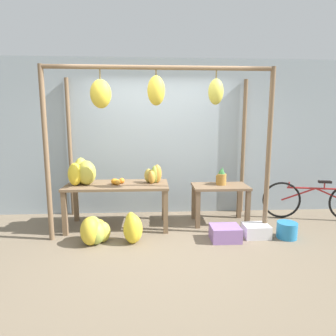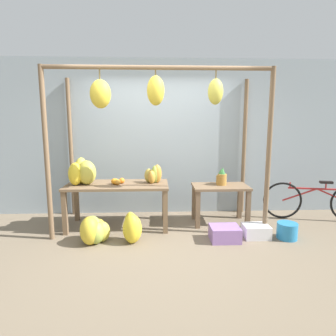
{
  "view_description": "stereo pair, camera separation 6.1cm",
  "coord_description": "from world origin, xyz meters",
  "px_view_note": "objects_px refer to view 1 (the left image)",
  "views": [
    {
      "loc": [
        -0.11,
        -3.7,
        1.67
      ],
      "look_at": [
        0.14,
        0.72,
        0.96
      ],
      "focal_mm": 30.0,
      "sensor_mm": 36.0,
      "label": 1
    },
    {
      "loc": [
        -0.05,
        -3.7,
        1.67
      ],
      "look_at": [
        0.14,
        0.72,
        0.96
      ],
      "focal_mm": 30.0,
      "sensor_mm": 36.0,
      "label": 2
    }
  ],
  "objects_px": {
    "banana_pile_ground_left": "(95,231)",
    "parked_bicycle": "(315,200)",
    "papaya_pile": "(154,175)",
    "fruit_crate_white": "(225,233)",
    "banana_pile_on_table": "(82,173)",
    "pineapple_cluster": "(221,178)",
    "banana_pile_ground_right": "(132,228)",
    "blue_bucket": "(287,230)",
    "orange_pile": "(117,182)",
    "fruit_crate_purple": "(256,231)"
  },
  "relations": [
    {
      "from": "banana_pile_ground_left",
      "to": "blue_bucket",
      "type": "relative_size",
      "value": 1.68
    },
    {
      "from": "pineapple_cluster",
      "to": "parked_bicycle",
      "type": "distance_m",
      "value": 1.71
    },
    {
      "from": "banana_pile_on_table",
      "to": "pineapple_cluster",
      "type": "bearing_deg",
      "value": 4.53
    },
    {
      "from": "banana_pile_ground_right",
      "to": "blue_bucket",
      "type": "xyz_separation_m",
      "value": [
        2.25,
        0.04,
        -0.09
      ]
    },
    {
      "from": "papaya_pile",
      "to": "fruit_crate_white",
      "type": "bearing_deg",
      "value": -34.01
    },
    {
      "from": "banana_pile_on_table",
      "to": "papaya_pile",
      "type": "height_order",
      "value": "banana_pile_on_table"
    },
    {
      "from": "banana_pile_ground_left",
      "to": "fruit_crate_purple",
      "type": "relative_size",
      "value": 1.31
    },
    {
      "from": "banana_pile_ground_left",
      "to": "blue_bucket",
      "type": "bearing_deg",
      "value": 0.19
    },
    {
      "from": "banana_pile_ground_right",
      "to": "papaya_pile",
      "type": "height_order",
      "value": "papaya_pile"
    },
    {
      "from": "fruit_crate_white",
      "to": "banana_pile_ground_right",
      "type": "bearing_deg",
      "value": -179.49
    },
    {
      "from": "banana_pile_ground_left",
      "to": "banana_pile_on_table",
      "type": "bearing_deg",
      "value": 115.93
    },
    {
      "from": "orange_pile",
      "to": "fruit_crate_purple",
      "type": "distance_m",
      "value": 2.24
    },
    {
      "from": "fruit_crate_purple",
      "to": "blue_bucket",
      "type": "bearing_deg",
      "value": -8.67
    },
    {
      "from": "banana_pile_ground_left",
      "to": "parked_bicycle",
      "type": "bearing_deg",
      "value": 11.96
    },
    {
      "from": "orange_pile",
      "to": "parked_bicycle",
      "type": "bearing_deg",
      "value": 3.09
    },
    {
      "from": "pineapple_cluster",
      "to": "papaya_pile",
      "type": "xyz_separation_m",
      "value": [
        -1.13,
        -0.1,
        0.08
      ]
    },
    {
      "from": "orange_pile",
      "to": "fruit_crate_white",
      "type": "distance_m",
      "value": 1.83
    },
    {
      "from": "blue_bucket",
      "to": "papaya_pile",
      "type": "distance_m",
      "value": 2.17
    },
    {
      "from": "banana_pile_on_table",
      "to": "blue_bucket",
      "type": "bearing_deg",
      "value": -10.63
    },
    {
      "from": "parked_bicycle",
      "to": "banana_pile_ground_left",
      "type": "bearing_deg",
      "value": -168.04
    },
    {
      "from": "banana_pile_ground_left",
      "to": "blue_bucket",
      "type": "xyz_separation_m",
      "value": [
        2.78,
        0.01,
        -0.06
      ]
    },
    {
      "from": "banana_pile_on_table",
      "to": "banana_pile_ground_right",
      "type": "bearing_deg",
      "value": -37.14
    },
    {
      "from": "orange_pile",
      "to": "banana_pile_ground_left",
      "type": "xyz_separation_m",
      "value": [
        -0.26,
        -0.59,
        -0.58
      ]
    },
    {
      "from": "fruit_crate_white",
      "to": "fruit_crate_purple",
      "type": "relative_size",
      "value": 1.11
    },
    {
      "from": "parked_bicycle",
      "to": "papaya_pile",
      "type": "xyz_separation_m",
      "value": [
        -2.79,
        -0.1,
        0.5
      ]
    },
    {
      "from": "parked_bicycle",
      "to": "fruit_crate_purple",
      "type": "bearing_deg",
      "value": -151.73
    },
    {
      "from": "papaya_pile",
      "to": "banana_pile_ground_right",
      "type": "bearing_deg",
      "value": -113.91
    },
    {
      "from": "banana_pile_ground_left",
      "to": "parked_bicycle",
      "type": "relative_size",
      "value": 0.28
    },
    {
      "from": "banana_pile_ground_right",
      "to": "banana_pile_ground_left",
      "type": "bearing_deg",
      "value": 176.58
    },
    {
      "from": "fruit_crate_white",
      "to": "papaya_pile",
      "type": "relative_size",
      "value": 1.37
    },
    {
      "from": "fruit_crate_white",
      "to": "banana_pile_ground_left",
      "type": "bearing_deg",
      "value": 179.38
    },
    {
      "from": "fruit_crate_white",
      "to": "fruit_crate_purple",
      "type": "height_order",
      "value": "fruit_crate_white"
    },
    {
      "from": "banana_pile_ground_right",
      "to": "blue_bucket",
      "type": "height_order",
      "value": "banana_pile_ground_right"
    },
    {
      "from": "pineapple_cluster",
      "to": "orange_pile",
      "type": "bearing_deg",
      "value": -174.15
    },
    {
      "from": "parked_bicycle",
      "to": "papaya_pile",
      "type": "relative_size",
      "value": 5.67
    },
    {
      "from": "banana_pile_ground_right",
      "to": "pineapple_cluster",
      "type": "bearing_deg",
      "value": 28.88
    },
    {
      "from": "banana_pile_ground_right",
      "to": "parked_bicycle",
      "type": "distance_m",
      "value": 3.21
    },
    {
      "from": "orange_pile",
      "to": "banana_pile_ground_right",
      "type": "height_order",
      "value": "orange_pile"
    },
    {
      "from": "fruit_crate_white",
      "to": "pineapple_cluster",
      "type": "bearing_deg",
      "value": 81.59
    },
    {
      "from": "banana_pile_ground_left",
      "to": "fruit_crate_white",
      "type": "height_order",
      "value": "banana_pile_ground_left"
    },
    {
      "from": "fruit_crate_white",
      "to": "fruit_crate_purple",
      "type": "distance_m",
      "value": 0.5
    },
    {
      "from": "orange_pile",
      "to": "pineapple_cluster",
      "type": "height_order",
      "value": "pineapple_cluster"
    },
    {
      "from": "pineapple_cluster",
      "to": "papaya_pile",
      "type": "distance_m",
      "value": 1.14
    },
    {
      "from": "fruit_crate_purple",
      "to": "parked_bicycle",
      "type": "bearing_deg",
      "value": 28.27
    },
    {
      "from": "banana_pile_on_table",
      "to": "blue_bucket",
      "type": "xyz_separation_m",
      "value": [
        3.06,
        -0.57,
        -0.79
      ]
    },
    {
      "from": "blue_bucket",
      "to": "fruit_crate_purple",
      "type": "relative_size",
      "value": 0.78
    },
    {
      "from": "orange_pile",
      "to": "fruit_crate_white",
      "type": "bearing_deg",
      "value": -20.85
    },
    {
      "from": "blue_bucket",
      "to": "parked_bicycle",
      "type": "relative_size",
      "value": 0.17
    },
    {
      "from": "orange_pile",
      "to": "parked_bicycle",
      "type": "height_order",
      "value": "orange_pile"
    },
    {
      "from": "banana_pile_on_table",
      "to": "orange_pile",
      "type": "xyz_separation_m",
      "value": [
        0.54,
        0.0,
        -0.15
      ]
    }
  ]
}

